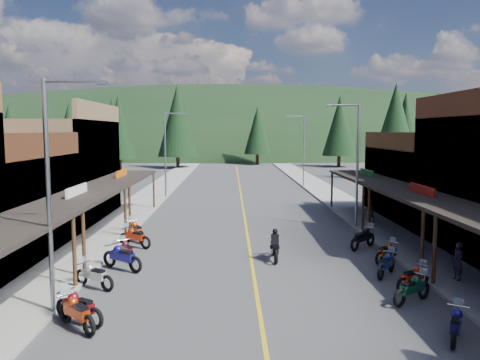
{
  "coord_description": "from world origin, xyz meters",
  "views": [
    {
      "loc": [
        -0.99,
        -21.62,
        6.28
      ],
      "look_at": [
        -0.38,
        9.6,
        3.0
      ],
      "focal_mm": 35.0,
      "sensor_mm": 36.0,
      "label": 1
    }
  ],
  "objects": [
    {
      "name": "pedestrian_east_b",
      "position": [
        8.34,
        9.24,
        0.97
      ],
      "size": [
        0.9,
        0.7,
        1.64
      ],
      "primitive_type": "imported",
      "rotation": [
        0.0,
        0.0,
        3.49
      ],
      "color": "brown",
      "rests_on": "sidewalk_east"
    },
    {
      "name": "pine_0",
      "position": [
        -40.0,
        62.0,
        6.48
      ],
      "size": [
        5.04,
        5.04,
        11.0
      ],
      "color": "black",
      "rests_on": "ground"
    },
    {
      "name": "shop_west_3",
      "position": [
        -13.78,
        11.3,
        3.52
      ],
      "size": [
        10.9,
        10.2,
        8.2
      ],
      "color": "brown",
      "rests_on": "ground"
    },
    {
      "name": "bike_east_7",
      "position": [
        5.75,
        -1.98,
        0.58
      ],
      "size": [
        1.74,
        2.03,
        1.16
      ],
      "primitive_type": null,
      "rotation": [
        0.0,
        0.0,
        -0.63
      ],
      "color": "navy",
      "rests_on": "ground"
    },
    {
      "name": "bike_west_8",
      "position": [
        -6.09,
        0.83,
        0.54
      ],
      "size": [
        1.51,
        1.94,
        1.08
      ],
      "primitive_type": null,
      "rotation": [
        0.0,
        0.0,
        0.54
      ],
      "color": "maroon",
      "rests_on": "ground"
    },
    {
      "name": "pine_9",
      "position": [
        24.0,
        45.0,
        6.38
      ],
      "size": [
        4.93,
        4.93,
        10.8
      ],
      "color": "black",
      "rests_on": "ground"
    },
    {
      "name": "pine_7",
      "position": [
        -32.0,
        76.0,
        7.24
      ],
      "size": [
        5.88,
        5.88,
        12.5
      ],
      "color": "black",
      "rests_on": "ground"
    },
    {
      "name": "bike_east_8",
      "position": [
        6.48,
        0.22,
        0.54
      ],
      "size": [
        1.81,
        1.77,
        1.09
      ],
      "primitive_type": null,
      "rotation": [
        0.0,
        0.0,
        -0.81
      ],
      "color": "#A2310B",
      "rests_on": "ground"
    },
    {
      "name": "streetlight_0",
      "position": [
        -6.95,
        -6.0,
        4.46
      ],
      "size": [
        2.16,
        0.18,
        8.0
      ],
      "color": "gray",
      "rests_on": "ground"
    },
    {
      "name": "pine_5",
      "position": [
        34.0,
        72.0,
        7.99
      ],
      "size": [
        6.72,
        6.72,
        14.0
      ],
      "color": "black",
      "rests_on": "ground"
    },
    {
      "name": "pine_11",
      "position": [
        20.0,
        38.0,
        7.19
      ],
      "size": [
        5.82,
        5.82,
        12.4
      ],
      "color": "black",
      "rests_on": "ground"
    },
    {
      "name": "pine_3",
      "position": [
        4.0,
        66.0,
        6.48
      ],
      "size": [
        5.04,
        5.04,
        11.0
      ],
      "color": "black",
      "rests_on": "ground"
    },
    {
      "name": "pine_1",
      "position": [
        -24.0,
        70.0,
        7.24
      ],
      "size": [
        5.88,
        5.88,
        12.5
      ],
      "color": "black",
      "rests_on": "ground"
    },
    {
      "name": "pine_4",
      "position": [
        18.0,
        60.0,
        7.24
      ],
      "size": [
        5.88,
        5.88,
        12.5
      ],
      "color": "black",
      "rests_on": "ground"
    },
    {
      "name": "bike_west_6",
      "position": [
        -6.47,
        -3.37,
        0.59
      ],
      "size": [
        2.12,
        1.68,
        1.18
      ],
      "primitive_type": null,
      "rotation": [
        0.0,
        0.0,
        1.01
      ],
      "color": "#ADACB2",
      "rests_on": "ground"
    },
    {
      "name": "pine_10",
      "position": [
        -18.0,
        50.0,
        6.78
      ],
      "size": [
        5.38,
        5.38,
        11.6
      ],
      "color": "black",
      "rests_on": "ground"
    },
    {
      "name": "rider_on_bike",
      "position": [
        1.13,
        0.65,
        0.65
      ],
      "size": [
        0.71,
        2.12,
        1.61
      ],
      "rotation": [
        0.0,
        0.0,
        0.0
      ],
      "color": "black",
      "rests_on": "ground"
    },
    {
      "name": "centerline",
      "position": [
        0.0,
        20.0,
        0.01
      ],
      "size": [
        0.15,
        90.0,
        0.01
      ],
      "primitive_type": "cube",
      "color": "gold",
      "rests_on": "ground"
    },
    {
      "name": "sidewalk_east",
      "position": [
        8.7,
        20.0,
        0.07
      ],
      "size": [
        3.4,
        94.0,
        0.15
      ],
      "primitive_type": "cube",
      "color": "gray",
      "rests_on": "ground"
    },
    {
      "name": "bike_west_10",
      "position": [
        -6.44,
        4.81,
        0.65
      ],
      "size": [
        1.84,
        2.34,
        1.3
      ],
      "primitive_type": null,
      "rotation": [
        0.0,
        0.0,
        0.55
      ],
      "color": "#C8440E",
      "rests_on": "ground"
    },
    {
      "name": "bike_west_4",
      "position": [
        -5.88,
        -7.26,
        0.61
      ],
      "size": [
        2.02,
        2.02,
        1.22
      ],
      "primitive_type": null,
      "rotation": [
        0.0,
        0.0,
        0.79
      ],
      "color": "#A72A0B",
      "rests_on": "ground"
    },
    {
      "name": "pine_8",
      "position": [
        -22.0,
        40.0,
        5.98
      ],
      "size": [
        4.48,
        4.48,
        10.0
      ],
      "color": "black",
      "rests_on": "ground"
    },
    {
      "name": "shop_east_3",
      "position": [
        13.75,
        11.3,
        2.53
      ],
      "size": [
        10.9,
        10.2,
        6.2
      ],
      "color": "#4C2D16",
      "rests_on": "ground"
    },
    {
      "name": "pedestrian_east_a",
      "position": [
        8.37,
        -3.0,
        0.94
      ],
      "size": [
        0.49,
        0.65,
        1.59
      ],
      "primitive_type": "imported",
      "rotation": [
        0.0,
        0.0,
        -1.36
      ],
      "color": "#231F2F",
      "rests_on": "sidewalk_east"
    },
    {
      "name": "streetlight_2",
      "position": [
        6.95,
        8.0,
        4.46
      ],
      "size": [
        2.16,
        0.18,
        8.0
      ],
      "color": "gray",
      "rests_on": "ground"
    },
    {
      "name": "ground",
      "position": [
        0.0,
        0.0,
        0.0
      ],
      "size": [
        220.0,
        220.0,
        0.0
      ],
      "primitive_type": "plane",
      "color": "#38383A",
      "rests_on": "ground"
    },
    {
      "name": "bike_west_5",
      "position": [
        -5.96,
        -6.8,
        0.62
      ],
      "size": [
        2.2,
        1.77,
        1.23
      ],
      "primitive_type": null,
      "rotation": [
        0.0,
        0.0,
        1.0
      ],
      "color": "maroon",
      "rests_on": "ground"
    },
    {
      "name": "bike_west_9",
      "position": [
        -6.2,
        3.3,
        0.62
      ],
      "size": [
        2.21,
        1.78,
        1.24
      ],
      "primitive_type": null,
      "rotation": [
        0.0,
        0.0,
        1.0
      ],
      "color": "red",
      "rests_on": "ground"
    },
    {
      "name": "bike_east_4",
      "position": [
        5.77,
        -8.25,
        0.54
      ],
      "size": [
        1.52,
        1.96,
        1.09
      ],
      "primitive_type": null,
      "rotation": [
        0.0,
        0.0,
        -0.54
      ],
      "color": "navy",
      "rests_on": "ground"
    },
    {
      "name": "streetlight_1",
      "position": [
        -6.95,
        22.0,
        4.46
      ],
      "size": [
        2.16,
        0.18,
        8.0
      ],
      "color": "gray",
      "rests_on": "ground"
    },
    {
      "name": "bike_west_7",
      "position": [
        -5.92,
        -0.89,
        0.67
      ],
      "size": [
        2.38,
        1.97,
        1.34
      ],
      "primitive_type": null,
      "rotation": [
        0.0,
        0.0,
        0.97
      ],
      "color": "navy",
      "rests_on": "ground"
    },
    {
      "name": "bike_east_9",
      "position": [
        6.08,
        2.79,
        0.64
      ],
      "size": [
        2.13,
        2.08,
        1.28
      ],
      "primitive_type": null,
      "rotation": [
        0.0,
        0.0,
        -0.81
      ],
      "color": "black",
      "rests_on": "ground"
    },
    {
      "name": "sidewalk_west",
      "position": [
        -8.7,
        20.0,
        0.07
      ],
      "size": [
        3.4,
        94.0,
        0.15
      ],
      "primitive_type": "cube",
      "color": "gray",
      "rests_on": "ground"
    },
    {
      "name": "pine_2",
      "position": [
        -10.0,
        58.0,
        7.99
      ],
      "size": [
        6.72,
        6.72,
        14.0
      ],
      "color": "black",
      "rests_on": "ground"
    },
    {
      "name": "bike_east_6",
      "position": [
        6.23,
        -3.75,
        0.55
      ],
      "size": [
        1.97,
        1.62,
        1.11
      ],
      "primitive_type": null,
      "rotation": [
        0.0,
        0.0,
        -0.98
      ],
      "color": "red",
      "rests_on": "ground"
    },
    {
      "name": "ridge_hill",
      "position": [
        0.0,
        135.0,
        0.0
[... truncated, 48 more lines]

